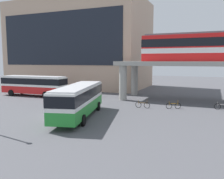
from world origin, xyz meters
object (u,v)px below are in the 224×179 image
at_px(station_building, 80,46).
at_px(bus_secondary, 34,84).
at_px(train, 223,46).
at_px(bicycle_silver, 222,107).
at_px(bicycle_orange, 173,106).
at_px(bicycle_brown, 143,105).
at_px(bus_main, 79,98).

bearing_deg(station_building, bus_secondary, -86.61).
distance_m(train, bus_secondary, 28.40).
height_order(bicycle_silver, bicycle_orange, same).
bearing_deg(bus_secondary, bicycle_orange, -4.77).
bearing_deg(bicycle_silver, bicycle_brown, -164.22).
xyz_separation_m(train, bicycle_orange, (-5.13, -6.33, -7.17)).
height_order(bicycle_brown, bicycle_silver, same).
bearing_deg(bicycle_orange, train, 50.96).
xyz_separation_m(bus_secondary, bicycle_orange, (22.36, -1.86, -1.63)).
distance_m(bicycle_silver, bicycle_orange, 5.56).
bearing_deg(bus_main, bus_secondary, 145.05).
bearing_deg(bus_main, station_building, 120.07).
relative_size(train, bus_secondary, 1.90).
distance_m(bicycle_brown, bicycle_orange, 3.63).
relative_size(train, bus_main, 1.87).
height_order(bicycle_brown, bicycle_orange, same).
bearing_deg(bus_main, bicycle_orange, 45.11).
distance_m(bus_main, bicycle_silver, 16.62).
height_order(station_building, train, station_building).
height_order(bus_secondary, bicycle_brown, bus_secondary).
height_order(train, bicycle_brown, train).
bearing_deg(station_building, bicycle_silver, -30.17).
xyz_separation_m(train, bus_secondary, (-27.49, -4.46, -5.54)).
xyz_separation_m(station_building, train, (28.46, -11.88, -1.42)).
bearing_deg(bicycle_silver, bus_secondary, 179.35).
bearing_deg(bus_main, bicycle_silver, 35.75).
bearing_deg(bicycle_brown, station_building, 135.98).
relative_size(station_building, train, 1.37).
xyz_separation_m(bicycle_silver, bicycle_orange, (-5.34, -1.55, 0.00)).
xyz_separation_m(train, bicycle_brown, (-8.63, -7.28, -7.17)).
bearing_deg(bicycle_brown, train, 40.14).
relative_size(bicycle_brown, bicycle_orange, 1.08).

